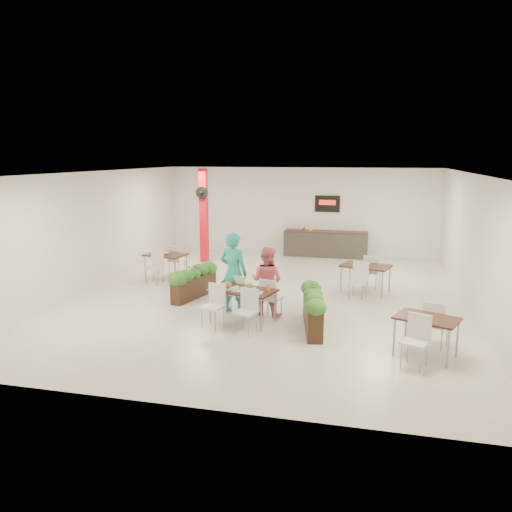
{
  "coord_description": "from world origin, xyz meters",
  "views": [
    {
      "loc": [
        2.71,
        -12.33,
        3.63
      ],
      "look_at": [
        -0.21,
        -0.15,
        1.1
      ],
      "focal_mm": 35.0,
      "sensor_mm": 36.0,
      "label": 1
    }
  ],
  "objects_px": {
    "red_column": "(204,215)",
    "side_table_b": "(366,269)",
    "side_table_c": "(427,324)",
    "planter_right": "(313,306)",
    "diner_man": "(233,273)",
    "side_table_a": "(166,258)",
    "diner_woman": "(267,281)",
    "planter_left": "(194,279)",
    "service_counter": "(325,243)",
    "main_table": "(242,294)"
  },
  "relations": [
    {
      "from": "planter_left",
      "to": "service_counter",
      "type": "bearing_deg",
      "value": 65.91
    },
    {
      "from": "side_table_b",
      "to": "side_table_a",
      "type": "bearing_deg",
      "value": -165.21
    },
    {
      "from": "diner_man",
      "to": "diner_woman",
      "type": "height_order",
      "value": "diner_man"
    },
    {
      "from": "red_column",
      "to": "planter_left",
      "type": "xyz_separation_m",
      "value": [
        1.23,
        -4.33,
        -1.15
      ]
    },
    {
      "from": "diner_man",
      "to": "side_table_b",
      "type": "height_order",
      "value": "diner_man"
    },
    {
      "from": "red_column",
      "to": "diner_man",
      "type": "height_order",
      "value": "red_column"
    },
    {
      "from": "main_table",
      "to": "side_table_a",
      "type": "height_order",
      "value": "same"
    },
    {
      "from": "planter_right",
      "to": "service_counter",
      "type": "bearing_deg",
      "value": 93.75
    },
    {
      "from": "planter_right",
      "to": "side_table_a",
      "type": "height_order",
      "value": "planter_right"
    },
    {
      "from": "service_counter",
      "to": "side_table_c",
      "type": "xyz_separation_m",
      "value": [
        2.71,
        -8.85,
        0.12
      ]
    },
    {
      "from": "service_counter",
      "to": "main_table",
      "type": "xyz_separation_m",
      "value": [
        -1.05,
        -7.78,
        0.14
      ]
    },
    {
      "from": "planter_left",
      "to": "side_table_c",
      "type": "height_order",
      "value": "side_table_c"
    },
    {
      "from": "side_table_c",
      "to": "planter_right",
      "type": "bearing_deg",
      "value": 177.76
    },
    {
      "from": "side_table_b",
      "to": "side_table_c",
      "type": "xyz_separation_m",
      "value": [
        1.18,
        -4.22,
        -0.02
      ]
    },
    {
      "from": "diner_man",
      "to": "planter_right",
      "type": "relative_size",
      "value": 0.98
    },
    {
      "from": "red_column",
      "to": "side_table_c",
      "type": "relative_size",
      "value": 1.93
    },
    {
      "from": "main_table",
      "to": "diner_woman",
      "type": "xyz_separation_m",
      "value": [
        0.41,
        0.65,
        0.16
      ]
    },
    {
      "from": "planter_right",
      "to": "side_table_b",
      "type": "height_order",
      "value": "planter_right"
    },
    {
      "from": "main_table",
      "to": "side_table_c",
      "type": "relative_size",
      "value": 1.13
    },
    {
      "from": "red_column",
      "to": "service_counter",
      "type": "bearing_deg",
      "value": 25.0
    },
    {
      "from": "diner_woman",
      "to": "planter_right",
      "type": "xyz_separation_m",
      "value": [
        1.15,
        -0.7,
        -0.3
      ]
    },
    {
      "from": "red_column",
      "to": "planter_right",
      "type": "relative_size",
      "value": 1.64
    },
    {
      "from": "diner_man",
      "to": "service_counter",
      "type": "bearing_deg",
      "value": -86.56
    },
    {
      "from": "main_table",
      "to": "service_counter",
      "type": "bearing_deg",
      "value": 82.34
    },
    {
      "from": "side_table_a",
      "to": "side_table_b",
      "type": "height_order",
      "value": "same"
    },
    {
      "from": "main_table",
      "to": "diner_man",
      "type": "distance_m",
      "value": 0.82
    },
    {
      "from": "main_table",
      "to": "planter_right",
      "type": "bearing_deg",
      "value": -1.71
    },
    {
      "from": "red_column",
      "to": "side_table_b",
      "type": "relative_size",
      "value": 1.91
    },
    {
      "from": "red_column",
      "to": "side_table_a",
      "type": "bearing_deg",
      "value": -96.73
    },
    {
      "from": "planter_left",
      "to": "side_table_a",
      "type": "relative_size",
      "value": 1.04
    },
    {
      "from": "main_table",
      "to": "planter_right",
      "type": "relative_size",
      "value": 0.96
    },
    {
      "from": "side_table_b",
      "to": "side_table_c",
      "type": "bearing_deg",
      "value": -57.86
    },
    {
      "from": "diner_man",
      "to": "side_table_a",
      "type": "bearing_deg",
      "value": -28.08
    },
    {
      "from": "planter_left",
      "to": "side_table_a",
      "type": "xyz_separation_m",
      "value": [
        -1.54,
        1.73,
        0.13
      ]
    },
    {
      "from": "service_counter",
      "to": "red_column",
      "type": "bearing_deg",
      "value": -155.0
    },
    {
      "from": "service_counter",
      "to": "diner_man",
      "type": "relative_size",
      "value": 1.57
    },
    {
      "from": "side_table_a",
      "to": "main_table",
      "type": "bearing_deg",
      "value": -35.18
    },
    {
      "from": "diner_man",
      "to": "planter_left",
      "type": "relative_size",
      "value": 1.1
    },
    {
      "from": "service_counter",
      "to": "side_table_b",
      "type": "height_order",
      "value": "service_counter"
    },
    {
      "from": "diner_man",
      "to": "red_column",
      "type": "bearing_deg",
      "value": -49.23
    },
    {
      "from": "planter_left",
      "to": "side_table_b",
      "type": "relative_size",
      "value": 1.04
    },
    {
      "from": "service_counter",
      "to": "planter_right",
      "type": "bearing_deg",
      "value": -86.25
    },
    {
      "from": "red_column",
      "to": "side_table_b",
      "type": "xyz_separation_m",
      "value": [
        5.53,
        -2.78,
        -1.01
      ]
    },
    {
      "from": "diner_man",
      "to": "diner_woman",
      "type": "relative_size",
      "value": 1.19
    },
    {
      "from": "planter_right",
      "to": "planter_left",
      "type": "bearing_deg",
      "value": 153.48
    },
    {
      "from": "diner_woman",
      "to": "side_table_c",
      "type": "bearing_deg",
      "value": 167.57
    },
    {
      "from": "planter_left",
      "to": "side_table_a",
      "type": "distance_m",
      "value": 2.32
    },
    {
      "from": "red_column",
      "to": "diner_man",
      "type": "relative_size",
      "value": 1.68
    },
    {
      "from": "planter_left",
      "to": "planter_right",
      "type": "distance_m",
      "value": 3.67
    },
    {
      "from": "diner_man",
      "to": "diner_woman",
      "type": "distance_m",
      "value": 0.81
    }
  ]
}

